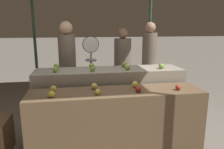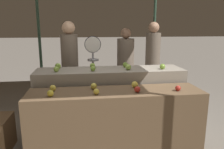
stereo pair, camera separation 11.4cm
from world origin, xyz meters
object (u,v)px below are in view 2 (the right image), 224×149
at_px(produce_scale, 93,59).
at_px(person_customer_left, 153,56).
at_px(person_vendor_at_scale, 70,61).
at_px(person_customer_right, 125,62).

distance_m(produce_scale, person_customer_left, 1.56).
relative_size(person_vendor_at_scale, person_customer_right, 1.08).
bearing_deg(person_customer_right, produce_scale, 11.34).
bearing_deg(person_customer_right, person_customer_left, 162.39).
xyz_separation_m(person_customer_left, person_customer_right, (-0.64, -0.14, -0.10)).
relative_size(person_vendor_at_scale, person_customer_left, 1.00).
bearing_deg(person_vendor_at_scale, produce_scale, 146.02).
relative_size(produce_scale, person_customer_left, 0.85).
distance_m(produce_scale, person_customer_right, 0.97).
xyz_separation_m(produce_scale, person_customer_right, (0.72, 0.63, -0.16)).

